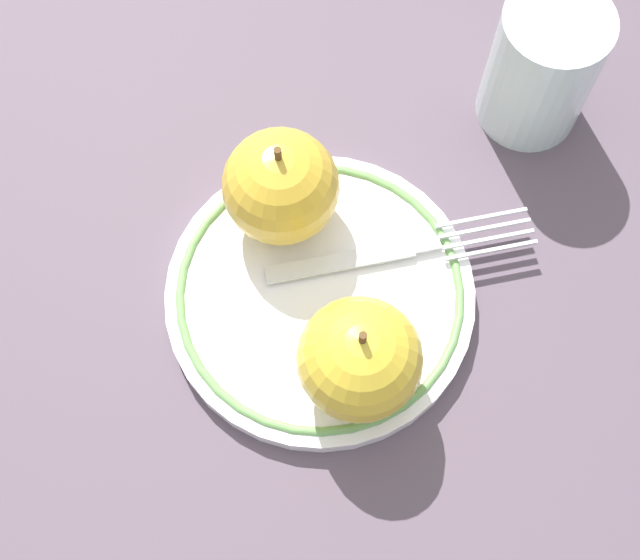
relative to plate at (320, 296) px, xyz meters
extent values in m
plane|color=#534550|center=(-0.02, 0.02, -0.01)|extent=(2.00, 2.00, 0.00)
cylinder|color=white|center=(0.00, 0.00, 0.00)|extent=(0.20, 0.20, 0.01)
torus|color=#6BA056|center=(0.00, 0.00, 0.01)|extent=(0.19, 0.19, 0.01)
sphere|color=gold|center=(0.03, 0.05, 0.05)|extent=(0.07, 0.07, 0.07)
cylinder|color=brown|center=(0.03, 0.05, 0.09)|extent=(0.00, 0.00, 0.01)
sphere|color=gold|center=(-0.03, -0.05, 0.05)|extent=(0.07, 0.07, 0.07)
cylinder|color=brown|center=(-0.03, -0.05, 0.09)|extent=(0.00, 0.00, 0.01)
cube|color=silver|center=(0.02, 0.00, 0.01)|extent=(0.08, 0.08, 0.00)
cube|color=silver|center=(0.06, -0.04, 0.01)|extent=(0.02, 0.02, 0.00)
cube|color=silver|center=(0.08, -0.08, 0.01)|extent=(0.05, 0.05, 0.00)
cube|color=silver|center=(0.09, -0.07, 0.01)|extent=(0.05, 0.05, 0.00)
cube|color=silver|center=(0.10, -0.07, 0.01)|extent=(0.05, 0.05, 0.00)
cube|color=silver|center=(0.10, -0.06, 0.01)|extent=(0.05, 0.05, 0.00)
cylinder|color=silver|center=(0.21, -0.04, 0.04)|extent=(0.07, 0.07, 0.10)
camera|label=1|loc=(-0.17, -0.11, 0.55)|focal=50.00mm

